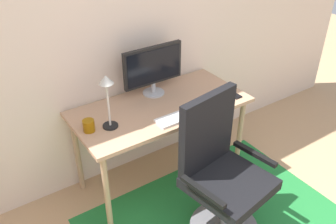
% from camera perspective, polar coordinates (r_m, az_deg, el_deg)
% --- Properties ---
extents(wall_back, '(6.00, 0.10, 2.60)m').
position_cam_1_polar(wall_back, '(2.76, -13.04, 12.02)').
color(wall_back, beige).
rests_on(wall_back, ground).
extents(area_rug, '(1.88, 1.31, 0.01)m').
position_cam_1_polar(area_rug, '(2.95, 7.41, -16.79)').
color(area_rug, '#207433').
rests_on(area_rug, ground).
extents(desk, '(1.39, 0.67, 0.76)m').
position_cam_1_polar(desk, '(2.87, -1.13, -0.24)').
color(desk, tan).
rests_on(desk, ground).
extents(monitor, '(0.52, 0.18, 0.41)m').
position_cam_1_polar(monitor, '(2.89, -2.38, 7.09)').
color(monitor, '#B2B2B7').
rests_on(monitor, desk).
extents(keyboard, '(0.43, 0.13, 0.02)m').
position_cam_1_polar(keyboard, '(2.68, 2.34, -0.57)').
color(keyboard, white).
rests_on(keyboard, desk).
extents(computer_mouse, '(0.06, 0.10, 0.03)m').
position_cam_1_polar(computer_mouse, '(2.88, 7.51, 1.87)').
color(computer_mouse, black).
rests_on(computer_mouse, desk).
extents(coffee_cup, '(0.08, 0.08, 0.09)m').
position_cam_1_polar(coffee_cup, '(2.56, -12.42, -2.13)').
color(coffee_cup, '#8D5708').
rests_on(coffee_cup, desk).
extents(cell_phone, '(0.07, 0.14, 0.01)m').
position_cam_1_polar(cell_phone, '(3.01, 10.31, 2.74)').
color(cell_phone, black).
rests_on(cell_phone, desk).
extents(desk_lamp, '(0.11, 0.11, 0.41)m').
position_cam_1_polar(desk_lamp, '(2.46, -9.62, 3.14)').
color(desk_lamp, black).
rests_on(desk_lamp, desk).
extents(office_chair, '(0.64, 0.59, 1.09)m').
position_cam_1_polar(office_chair, '(2.60, 8.36, -10.61)').
color(office_chair, slate).
rests_on(office_chair, ground).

